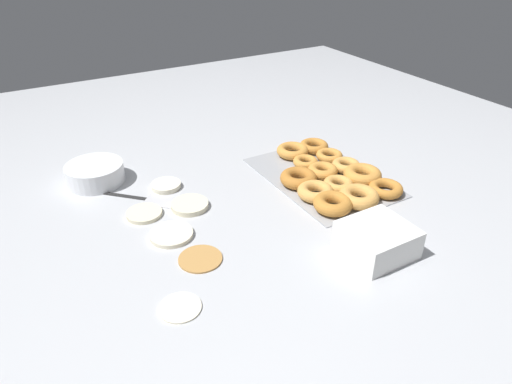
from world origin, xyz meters
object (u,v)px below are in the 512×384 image
(pancake_0, at_px, (144,213))
(batter_bowl, at_px, (95,173))
(spatula, at_px, (156,200))
(pancake_3, at_px, (171,234))
(container_stack, at_px, (377,240))
(pancake_5, at_px, (180,307))
(donut_tray, at_px, (330,176))
(pancake_1, at_px, (190,205))
(pancake_4, at_px, (166,185))
(pancake_2, at_px, (200,258))

(pancake_0, bearing_deg, batter_bowl, 15.09)
(batter_bowl, distance_m, spatula, 0.24)
(pancake_3, xyz_separation_m, container_stack, (-0.32, -0.41, 0.03))
(spatula, bearing_deg, pancake_0, -88.12)
(pancake_5, height_order, donut_tray, donut_tray)
(pancake_1, distance_m, batter_bowl, 0.35)
(pancake_4, relative_size, batter_bowl, 0.51)
(pancake_3, height_order, batter_bowl, batter_bowl)
(pancake_2, height_order, spatula, pancake_2)
(pancake_0, distance_m, spatula, 0.08)
(pancake_1, distance_m, pancake_3, 0.14)
(donut_tray, distance_m, spatula, 0.54)
(spatula, bearing_deg, container_stack, -7.61)
(pancake_4, distance_m, pancake_5, 0.52)
(pancake_1, bearing_deg, pancake_5, 154.10)
(pancake_2, distance_m, pancake_4, 0.37)
(pancake_2, bearing_deg, pancake_4, -7.76)
(container_stack, height_order, spatula, container_stack)
(pancake_1, height_order, batter_bowl, batter_bowl)
(spatula, bearing_deg, pancake_1, -4.11)
(pancake_1, xyz_separation_m, pancake_4, (0.14, 0.02, 0.00))
(pancake_3, relative_size, pancake_4, 1.25)
(pancake_3, distance_m, batter_bowl, 0.40)
(pancake_2, distance_m, container_stack, 0.43)
(pancake_4, distance_m, container_stack, 0.66)
(pancake_3, xyz_separation_m, batter_bowl, (0.39, 0.10, 0.02))
(pancake_1, distance_m, pancake_2, 0.24)
(pancake_2, relative_size, spatula, 0.50)
(pancake_5, xyz_separation_m, donut_tray, (0.28, -0.61, 0.02))
(pancake_1, relative_size, pancake_4, 1.18)
(batter_bowl, bearing_deg, pancake_5, -178.03)
(batter_bowl, height_order, container_stack, container_stack)
(pancake_3, bearing_deg, donut_tray, -87.32)
(pancake_2, bearing_deg, container_stack, -116.24)
(donut_tray, distance_m, batter_bowl, 0.73)
(spatula, bearing_deg, pancake_3, -52.28)
(batter_bowl, bearing_deg, pancake_2, -166.28)
(pancake_4, xyz_separation_m, container_stack, (-0.56, -0.34, 0.03))
(donut_tray, bearing_deg, pancake_4, 64.33)
(pancake_5, distance_m, spatula, 0.45)
(pancake_1, bearing_deg, pancake_0, 78.08)
(pancake_4, bearing_deg, spatula, 136.82)
(pancake_0, height_order, container_stack, container_stack)
(pancake_1, distance_m, pancake_5, 0.40)
(pancake_2, xyz_separation_m, pancake_4, (0.37, -0.05, 0.00))
(pancake_3, xyz_separation_m, pancake_5, (-0.25, 0.08, -0.00))
(donut_tray, height_order, spatula, donut_tray)
(pancake_4, bearing_deg, container_stack, -149.07)
(pancake_4, bearing_deg, pancake_2, 172.24)
(pancake_1, xyz_separation_m, batter_bowl, (0.29, 0.20, 0.02))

